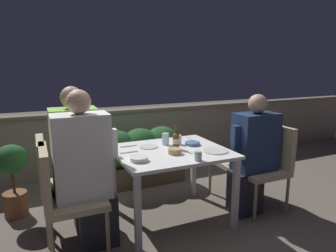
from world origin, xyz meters
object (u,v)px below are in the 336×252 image
at_px(chair_left_near, 61,191).
at_px(person_green_blouse, 79,160).
at_px(person_navy_jumper, 252,155).
at_px(beer_bottle, 176,140).
at_px(chair_left_far, 56,178).
at_px(person_white_polo, 87,171).
at_px(potted_plant, 13,173).
at_px(chair_right_far, 244,152).
at_px(chair_right_near, 268,160).

relative_size(chair_left_near, person_green_blouse, 0.67).
xyz_separation_m(person_navy_jumper, beer_bottle, (-0.76, 0.20, 0.19)).
bearing_deg(chair_left_far, person_green_blouse, 0.00).
bearing_deg(person_white_polo, potted_plant, 125.77).
xyz_separation_m(person_navy_jumper, chair_right_far, (0.17, 0.34, -0.08)).
xyz_separation_m(chair_left_near, potted_plant, (-0.39, 0.83, -0.08)).
bearing_deg(person_green_blouse, chair_right_far, -0.84).
bearing_deg(person_navy_jumper, potted_plant, 158.44).
height_order(person_white_polo, chair_right_far, person_white_polo).
height_order(chair_left_far, beer_bottle, beer_bottle).
relative_size(person_white_polo, beer_bottle, 5.76).
height_order(person_green_blouse, potted_plant, person_green_blouse).
bearing_deg(beer_bottle, chair_left_far, 171.25).
bearing_deg(chair_right_far, beer_bottle, -171.39).
bearing_deg(person_green_blouse, person_white_polo, -87.18).
distance_m(chair_right_far, beer_bottle, 0.98).
xyz_separation_m(person_green_blouse, beer_bottle, (0.88, -0.17, 0.13)).
bearing_deg(chair_left_far, chair_right_far, -0.75).
relative_size(chair_left_near, chair_right_near, 1.00).
relative_size(chair_right_near, potted_plant, 1.20).
bearing_deg(chair_right_far, person_navy_jumper, -116.34).
height_order(person_green_blouse, beer_bottle, person_green_blouse).
relative_size(chair_right_near, person_navy_jumper, 0.73).
relative_size(chair_right_far, potted_plant, 1.20).
xyz_separation_m(person_white_polo, potted_plant, (-0.60, 0.83, -0.21)).
xyz_separation_m(chair_left_near, person_navy_jumper, (1.84, -0.05, 0.08)).
bearing_deg(potted_plant, chair_right_far, -12.76).
relative_size(person_navy_jumper, chair_right_far, 1.37).
xyz_separation_m(chair_right_far, beer_bottle, (-0.93, -0.14, 0.27)).
height_order(beer_bottle, potted_plant, beer_bottle).
distance_m(chair_left_near, chair_right_near, 2.05).
bearing_deg(chair_left_near, beer_bottle, 7.69).
bearing_deg(person_white_polo, beer_bottle, 9.47).
bearing_deg(chair_right_far, chair_left_far, 179.25).
bearing_deg(beer_bottle, chair_left_near, -172.31).
height_order(chair_left_near, person_white_polo, person_white_polo).
relative_size(chair_left_near, chair_left_far, 1.00).
bearing_deg(chair_left_far, person_navy_jumper, -11.14).
distance_m(beer_bottle, potted_plant, 1.65).
height_order(person_green_blouse, chair_right_near, person_green_blouse).
distance_m(chair_right_far, potted_plant, 2.46).
bearing_deg(chair_right_near, potted_plant, 160.13).
height_order(chair_left_near, chair_left_far, same).
xyz_separation_m(chair_left_near, person_green_blouse, (0.19, 0.31, 0.14)).
xyz_separation_m(chair_left_far, beer_bottle, (1.09, -0.17, 0.27)).
bearing_deg(chair_right_far, chair_right_near, -83.21).
height_order(chair_left_far, chair_right_near, same).
bearing_deg(chair_left_near, potted_plant, 115.34).
height_order(person_white_polo, chair_right_near, person_white_polo).
distance_m(person_navy_jumper, chair_right_far, 0.39).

